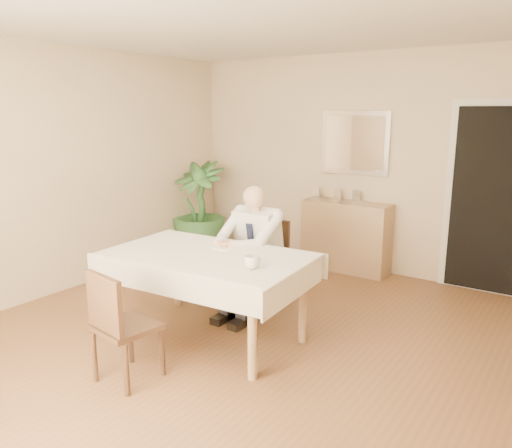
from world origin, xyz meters
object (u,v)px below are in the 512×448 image
Objects in this scene: dining_table at (208,263)px; coffee_mug at (252,262)px; seated_man at (248,245)px; chair_far at (265,258)px; sideboard at (346,236)px; potted_palm at (199,209)px; chair_near at (118,322)px.

coffee_mug is at bearing -16.31° from dining_table.
seated_man is at bearing 85.86° from dining_table.
chair_far is at bearing 90.00° from seated_man.
seated_man reaches higher than sideboard.
potted_palm reaches higher than dining_table.
seated_man is 9.99× the size of coffee_mug.
chair_far is at bearing 97.09° from chair_near.
potted_palm is (-1.72, 2.85, 0.17)m from chair_near.
potted_palm is (-1.75, 1.03, 0.14)m from chair_far.
dining_table is 0.90m from chair_far.
chair_near is (-0.04, -1.82, -0.02)m from chair_far.
dining_table is 2.59m from potted_palm.
potted_palm is (-1.75, 1.91, -0.03)m from dining_table.
dining_table is 2.03× the size of chair_far.
coffee_mug reaches higher than dining_table.
coffee_mug is (0.54, -1.00, 0.31)m from chair_far.
chair_near is at bearing -93.57° from sideboard.
seated_man reaches higher than chair_far.
coffee_mug is at bearing -81.68° from sideboard.
chair_far reaches higher than dining_table.
seated_man reaches higher than coffee_mug.
chair_far is 1.04× the size of chair_near.
seated_man reaches higher than chair_near.
chair_near is at bearing -58.92° from potted_palm.
coffee_mug is at bearing -62.61° from chair_far.
potted_palm reaches higher than seated_man.
potted_palm reaches higher than chair_near.
potted_palm is at bearing 128.49° from dining_table.
dining_table is 0.97m from chair_near.
potted_palm is at bearing 138.63° from coffee_mug.
seated_man is 1.85m from sideboard.
dining_table is 1.67× the size of sideboard.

